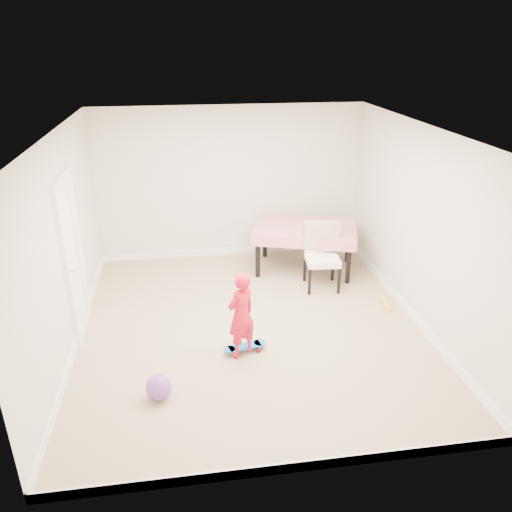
{
  "coord_description": "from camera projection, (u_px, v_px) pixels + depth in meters",
  "views": [
    {
      "loc": [
        -0.79,
        -5.72,
        3.6
      ],
      "look_at": [
        0.1,
        0.2,
        0.95
      ],
      "focal_mm": 35.0,
      "sensor_mm": 36.0,
      "label": 1
    }
  ],
  "objects": [
    {
      "name": "skateboard",
      "position": [
        245.0,
        348.0,
        6.19
      ],
      "size": [
        0.58,
        0.31,
        0.08
      ],
      "primitive_type": null,
      "rotation": [
        0.0,
        0.0,
        0.21
      ],
      "color": "blue",
      "rests_on": "ground"
    },
    {
      "name": "ground",
      "position": [
        251.0,
        327.0,
        6.74
      ],
      "size": [
        5.0,
        5.0,
        0.0
      ],
      "primitive_type": "plane",
      "color": "tan",
      "rests_on": "ground"
    },
    {
      "name": "balloon",
      "position": [
        159.0,
        387.0,
        5.36
      ],
      "size": [
        0.28,
        0.28,
        0.28
      ],
      "primitive_type": "sphere",
      "color": "purple",
      "rests_on": "ground"
    },
    {
      "name": "door",
      "position": [
        73.0,
        258.0,
        6.29
      ],
      "size": [
        0.11,
        0.94,
        2.11
      ],
      "primitive_type": "cube",
      "color": "white",
      "rests_on": "ground"
    },
    {
      "name": "baseboard_left",
      "position": [
        79.0,
        336.0,
        6.41
      ],
      "size": [
        0.02,
        5.0,
        0.12
      ],
      "primitive_type": "cube",
      "color": "white",
      "rests_on": "ground"
    },
    {
      "name": "baseboard_front",
      "position": [
        290.0,
        467.0,
        4.46
      ],
      "size": [
        4.5,
        0.02,
        0.12
      ],
      "primitive_type": "cube",
      "color": "white",
      "rests_on": "ground"
    },
    {
      "name": "baseboard_right",
      "position": [
        408.0,
        310.0,
        7.02
      ],
      "size": [
        0.02,
        5.0,
        0.12
      ],
      "primitive_type": "cube",
      "color": "white",
      "rests_on": "ground"
    },
    {
      "name": "wall_right",
      "position": [
        419.0,
        228.0,
        6.52
      ],
      "size": [
        0.04,
        5.0,
        2.6
      ],
      "primitive_type": "cube",
      "color": "beige",
      "rests_on": "ground"
    },
    {
      "name": "baseboard_back",
      "position": [
        232.0,
        251.0,
        8.97
      ],
      "size": [
        4.5,
        0.02,
        0.12
      ],
      "primitive_type": "cube",
      "color": "white",
      "rests_on": "ground"
    },
    {
      "name": "dining_table",
      "position": [
        305.0,
        248.0,
        8.26
      ],
      "size": [
        1.86,
        1.47,
        0.77
      ],
      "primitive_type": null,
      "rotation": [
        0.0,
        0.0,
        -0.31
      ],
      "color": "#AD1409",
      "rests_on": "ground"
    },
    {
      "name": "wall_front",
      "position": [
        294.0,
        351.0,
        3.97
      ],
      "size": [
        4.5,
        0.04,
        2.6
      ],
      "primitive_type": "cube",
      "color": "beige",
      "rests_on": "ground"
    },
    {
      "name": "dining_chair",
      "position": [
        322.0,
        257.0,
        7.6
      ],
      "size": [
        0.6,
        0.67,
        1.01
      ],
      "primitive_type": null,
      "rotation": [
        0.0,
        0.0,
        -0.08
      ],
      "color": "silver",
      "rests_on": "ground"
    },
    {
      "name": "child",
      "position": [
        241.0,
        317.0,
        5.92
      ],
      "size": [
        0.47,
        0.43,
        1.08
      ],
      "primitive_type": "imported",
      "rotation": [
        0.0,
        0.0,
        3.74
      ],
      "color": "red",
      "rests_on": "ground"
    },
    {
      "name": "foam_toy",
      "position": [
        385.0,
        303.0,
        7.28
      ],
      "size": [
        0.08,
        0.4,
        0.06
      ],
      "primitive_type": "cylinder",
      "rotation": [
        1.57,
        0.0,
        -0.06
      ],
      "color": "yellow",
      "rests_on": "ground"
    },
    {
      "name": "ceiling",
      "position": [
        250.0,
        133.0,
        5.7
      ],
      "size": [
        4.5,
        5.0,
        0.04
      ],
      "primitive_type": "cube",
      "color": "white",
      "rests_on": "wall_back"
    },
    {
      "name": "wall_left",
      "position": [
        64.0,
        248.0,
        5.91
      ],
      "size": [
        0.04,
        5.0,
        2.6
      ],
      "primitive_type": "cube",
      "color": "beige",
      "rests_on": "ground"
    },
    {
      "name": "wall_back",
      "position": [
        230.0,
        184.0,
        8.46
      ],
      "size": [
        4.5,
        0.04,
        2.6
      ],
      "primitive_type": "cube",
      "color": "beige",
      "rests_on": "ground"
    }
  ]
}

